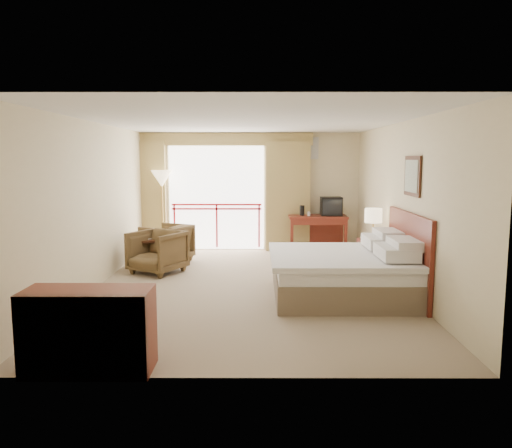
{
  "coord_description": "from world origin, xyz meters",
  "views": [
    {
      "loc": [
        0.16,
        -8.09,
        2.1
      ],
      "look_at": [
        0.13,
        0.4,
        0.99
      ],
      "focal_mm": 35.0,
      "sensor_mm": 36.0,
      "label": 1
    }
  ],
  "objects_px": {
    "nightstand": "(373,258)",
    "armchair_near": "(158,273)",
    "table_lamp": "(373,216)",
    "armchair_far": "(167,262)",
    "tv": "(331,206)",
    "wastebasket": "(294,250)",
    "bed": "(345,272)",
    "dresser": "(89,331)",
    "side_table": "(147,248)",
    "desk": "(317,223)",
    "floor_lamp": "(162,182)"
  },
  "relations": [
    {
      "from": "tv",
      "to": "armchair_far",
      "type": "xyz_separation_m",
      "value": [
        -3.51,
        -1.01,
        -1.05
      ]
    },
    {
      "from": "bed",
      "to": "table_lamp",
      "type": "bearing_deg",
      "value": 62.15
    },
    {
      "from": "tv",
      "to": "floor_lamp",
      "type": "relative_size",
      "value": 0.25
    },
    {
      "from": "floor_lamp",
      "to": "wastebasket",
      "type": "bearing_deg",
      "value": -13.0
    },
    {
      "from": "wastebasket",
      "to": "floor_lamp",
      "type": "bearing_deg",
      "value": 167.0
    },
    {
      "from": "armchair_near",
      "to": "floor_lamp",
      "type": "xyz_separation_m",
      "value": [
        -0.3,
        2.17,
        1.59
      ]
    },
    {
      "from": "bed",
      "to": "nightstand",
      "type": "bearing_deg",
      "value": 61.28
    },
    {
      "from": "table_lamp",
      "to": "wastebasket",
      "type": "height_order",
      "value": "table_lamp"
    },
    {
      "from": "bed",
      "to": "wastebasket",
      "type": "relative_size",
      "value": 6.79
    },
    {
      "from": "tv",
      "to": "wastebasket",
      "type": "distance_m",
      "value": 1.35
    },
    {
      "from": "floor_lamp",
      "to": "dresser",
      "type": "relative_size",
      "value": 1.48
    },
    {
      "from": "side_table",
      "to": "bed",
      "type": "bearing_deg",
      "value": -29.9
    },
    {
      "from": "nightstand",
      "to": "dresser",
      "type": "height_order",
      "value": "dresser"
    },
    {
      "from": "desk",
      "to": "wastebasket",
      "type": "xyz_separation_m",
      "value": [
        -0.57,
        -0.59,
        -0.5
      ]
    },
    {
      "from": "nightstand",
      "to": "armchair_far",
      "type": "height_order",
      "value": "nightstand"
    },
    {
      "from": "nightstand",
      "to": "floor_lamp",
      "type": "bearing_deg",
      "value": 146.72
    },
    {
      "from": "table_lamp",
      "to": "armchair_far",
      "type": "relative_size",
      "value": 0.64
    },
    {
      "from": "bed",
      "to": "dresser",
      "type": "distance_m",
      "value": 4.07
    },
    {
      "from": "nightstand",
      "to": "armchair_far",
      "type": "distance_m",
      "value": 4.15
    },
    {
      "from": "bed",
      "to": "desk",
      "type": "xyz_separation_m",
      "value": [
        0.01,
        3.67,
        0.28
      ]
    },
    {
      "from": "bed",
      "to": "floor_lamp",
      "type": "bearing_deg",
      "value": 132.96
    },
    {
      "from": "desk",
      "to": "wastebasket",
      "type": "height_order",
      "value": "desk"
    },
    {
      "from": "armchair_near",
      "to": "side_table",
      "type": "height_order",
      "value": "side_table"
    },
    {
      "from": "armchair_far",
      "to": "dresser",
      "type": "height_order",
      "value": "dresser"
    },
    {
      "from": "floor_lamp",
      "to": "bed",
      "type": "bearing_deg",
      "value": -47.04
    },
    {
      "from": "bed",
      "to": "desk",
      "type": "relative_size",
      "value": 1.64
    },
    {
      "from": "armchair_far",
      "to": "tv",
      "type": "bearing_deg",
      "value": 132.57
    },
    {
      "from": "armchair_near",
      "to": "side_table",
      "type": "relative_size",
      "value": 1.53
    },
    {
      "from": "armchair_near",
      "to": "floor_lamp",
      "type": "relative_size",
      "value": 0.47
    },
    {
      "from": "desk",
      "to": "dresser",
      "type": "relative_size",
      "value": 1.03
    },
    {
      "from": "nightstand",
      "to": "wastebasket",
      "type": "height_order",
      "value": "nightstand"
    },
    {
      "from": "nightstand",
      "to": "armchair_near",
      "type": "relative_size",
      "value": 0.76
    },
    {
      "from": "desk",
      "to": "armchair_far",
      "type": "height_order",
      "value": "desk"
    },
    {
      "from": "table_lamp",
      "to": "dresser",
      "type": "distance_m",
      "value": 5.62
    },
    {
      "from": "desk",
      "to": "armchair_near",
      "type": "distance_m",
      "value": 3.88
    },
    {
      "from": "table_lamp",
      "to": "dresser",
      "type": "height_order",
      "value": "table_lamp"
    },
    {
      "from": "tv",
      "to": "wastebasket",
      "type": "xyz_separation_m",
      "value": [
        -0.87,
        -0.53,
        -0.89
      ]
    },
    {
      "from": "desk",
      "to": "armchair_far",
      "type": "distance_m",
      "value": 3.45
    },
    {
      "from": "side_table",
      "to": "dresser",
      "type": "xyz_separation_m",
      "value": [
        0.47,
        -4.75,
        0.03
      ]
    },
    {
      "from": "tv",
      "to": "armchair_far",
      "type": "bearing_deg",
      "value": -177.85
    },
    {
      "from": "wastebasket",
      "to": "side_table",
      "type": "bearing_deg",
      "value": -159.66
    },
    {
      "from": "tv",
      "to": "side_table",
      "type": "height_order",
      "value": "tv"
    },
    {
      "from": "bed",
      "to": "dresser",
      "type": "height_order",
      "value": "bed"
    },
    {
      "from": "armchair_far",
      "to": "nightstand",
      "type": "bearing_deg",
      "value": 98.87
    },
    {
      "from": "armchair_far",
      "to": "table_lamp",
      "type": "bearing_deg",
      "value": 99.53
    },
    {
      "from": "table_lamp",
      "to": "armchair_near",
      "type": "xyz_separation_m",
      "value": [
        -3.94,
        0.2,
        -1.09
      ]
    },
    {
      "from": "armchair_far",
      "to": "side_table",
      "type": "relative_size",
      "value": 1.51
    },
    {
      "from": "bed",
      "to": "wastebasket",
      "type": "xyz_separation_m",
      "value": [
        -0.57,
        3.08,
        -0.22
      ]
    },
    {
      "from": "nightstand",
      "to": "table_lamp",
      "type": "xyz_separation_m",
      "value": [
        0.0,
        0.05,
        0.75
      ]
    },
    {
      "from": "desk",
      "to": "table_lamp",
      "type": "bearing_deg",
      "value": -71.96
    }
  ]
}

